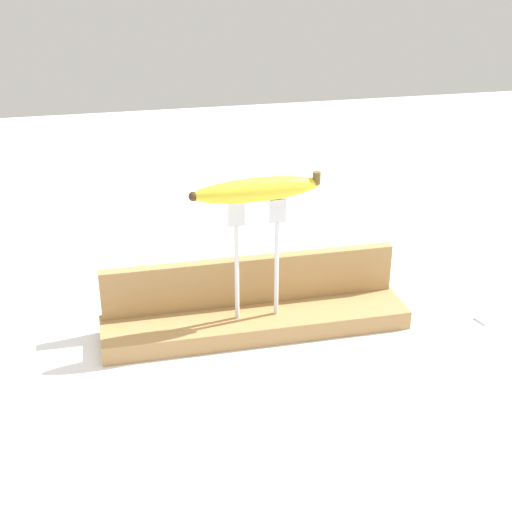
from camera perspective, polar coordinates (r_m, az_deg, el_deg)
The scene contains 6 objects.
ground_plane at distance 1.15m, azimuth 0.00°, elevation -5.92°, with size 3.00×3.00×0.00m, color silver.
wooden_board at distance 1.14m, azimuth 0.00°, elevation -5.26°, with size 0.48×0.10×0.03m, color #A87F4C.
board_backstop at distance 1.15m, azimuth -0.46°, elevation -1.91°, with size 0.47×0.02×0.08m, color #A87F4C.
fork_stand_center at distance 1.07m, azimuth 0.06°, elevation 0.53°, with size 0.09×0.01×0.19m.
banana_raised_center at distance 1.04m, azimuth 0.06°, elevation 5.27°, with size 0.20×0.05×0.04m.
fork_fallen_near at distance 1.26m, azimuth 19.27°, elevation -4.18°, with size 0.17×0.06×0.01m.
Camera 1 is at (-0.22, -0.96, 0.59)m, focal length 50.60 mm.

